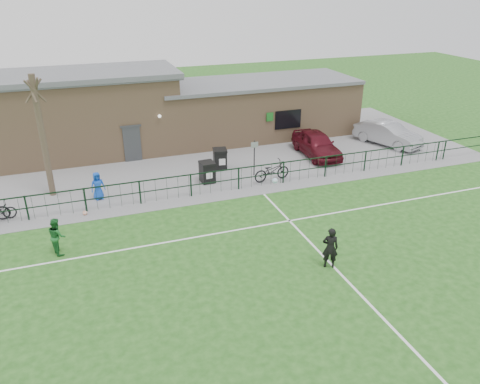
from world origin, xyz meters
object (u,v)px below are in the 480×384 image
object	(u,v)px
bare_tree	(43,138)
wheelie_bin_left	(207,173)
car_maroon	(317,144)
outfield_player	(57,236)
ball_ground	(85,213)
wheelie_bin_right	(220,159)
spectator_child	(98,186)
sign_post	(254,158)
bicycle_e	(272,171)
car_silver	(388,134)

from	to	relation	value
bare_tree	wheelie_bin_left	bearing A→B (deg)	-7.66
car_maroon	outfield_player	size ratio (longest dim) A/B	2.90
outfield_player	ball_ground	distance (m)	3.29
wheelie_bin_left	car_maroon	bearing A→B (deg)	9.15
ball_ground	wheelie_bin_right	bearing A→B (deg)	24.26
wheelie_bin_left	outfield_player	world-z (taller)	outfield_player
car_maroon	ball_ground	world-z (taller)	car_maroon
wheelie_bin_left	ball_ground	world-z (taller)	wheelie_bin_left
bare_tree	outfield_player	size ratio (longest dim) A/B	3.97
spectator_child	bare_tree	bearing A→B (deg)	136.40
sign_post	bicycle_e	distance (m)	1.26
car_silver	outfield_player	size ratio (longest dim) A/B	2.94
car_silver	bicycle_e	xyz separation A→B (m)	(-9.43, -2.97, -0.19)
wheelie_bin_left	car_maroon	world-z (taller)	car_maroon
sign_post	ball_ground	world-z (taller)	sign_post
sign_post	bicycle_e	bearing A→B (deg)	-58.09
spectator_child	ball_ground	distance (m)	1.81
sign_post	wheelie_bin_right	bearing A→B (deg)	132.55
bare_tree	ball_ground	bearing A→B (deg)	-63.61
wheelie_bin_left	spectator_child	bearing A→B (deg)	178.77
spectator_child	bicycle_e	bearing A→B (deg)	-17.16
spectator_child	ball_ground	world-z (taller)	spectator_child
outfield_player	ball_ground	xyz separation A→B (m)	(1.11, 3.03, -0.65)
wheelie_bin_left	sign_post	bearing A→B (deg)	-3.00
spectator_child	wheelie_bin_left	bearing A→B (deg)	-10.02
wheelie_bin_right	car_silver	bearing A→B (deg)	12.15
outfield_player	ball_ground	size ratio (longest dim) A/B	7.06
car_maroon	spectator_child	world-z (taller)	car_maroon
bare_tree	car_maroon	distance (m)	15.31
car_maroon	bare_tree	bearing A→B (deg)	-175.28
outfield_player	bare_tree	bearing A→B (deg)	-14.71
wheelie_bin_right	car_maroon	bearing A→B (deg)	10.88
sign_post	spectator_child	distance (m)	8.29
car_maroon	sign_post	bearing A→B (deg)	-158.34
wheelie_bin_left	car_silver	xyz separation A→B (m)	(12.72, 2.01, 0.21)
sign_post	car_silver	distance (m)	10.25
bare_tree	outfield_player	xyz separation A→B (m)	(0.29, -5.85, -2.25)
bare_tree	bicycle_e	size ratio (longest dim) A/B	2.90
bare_tree	wheelie_bin_left	size ratio (longest dim) A/B	5.76
bicycle_e	wheelie_bin_left	bearing A→B (deg)	67.20
car_silver	ball_ground	bearing A→B (deg)	169.79
spectator_child	outfield_player	world-z (taller)	outfield_player
wheelie_bin_right	car_maroon	distance (m)	6.17
ball_ground	bare_tree	bearing A→B (deg)	116.39
wheelie_bin_right	sign_post	size ratio (longest dim) A/B	0.54
wheelie_bin_right	bicycle_e	distance (m)	3.32
car_silver	spectator_child	distance (m)	18.47
car_silver	bicycle_e	bearing A→B (deg)	176.04
bare_tree	sign_post	world-z (taller)	bare_tree
sign_post	bicycle_e	xyz separation A→B (m)	(0.62, -1.00, -0.46)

